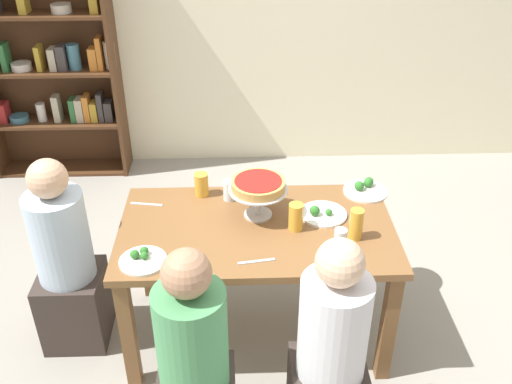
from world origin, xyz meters
TOP-DOWN VIEW (x-y plane):
  - ground_plane at (0.00, 0.00)m, footprint 12.00×12.00m
  - dining_table at (0.00, 0.00)m, footprint 1.43×0.82m
  - bookshelf at (-1.58, 2.01)m, footprint 1.10×0.30m
  - diner_head_west at (-1.02, -0.00)m, footprint 0.34×0.34m
  - diner_near_left at (-0.29, -0.74)m, footprint 0.34×0.34m
  - diner_near_right at (0.30, -0.69)m, footprint 0.34×0.34m
  - deep_dish_pizza_stand at (0.01, 0.11)m, footprint 0.31×0.31m
  - salad_plate_near_diner at (0.35, 0.09)m, footprint 0.25×0.25m
  - salad_plate_far_diner at (0.63, 0.33)m, footprint 0.25×0.25m
  - salad_plate_spare at (-0.55, -0.27)m, footprint 0.23×0.23m
  - beer_glass_amber_tall at (0.20, -0.02)m, footprint 0.08×0.08m
  - beer_glass_amber_short at (0.49, -0.11)m, footprint 0.07×0.07m
  - beer_glass_amber_spare at (-0.30, 0.32)m, footprint 0.08×0.08m
  - water_glass_clear_near at (-0.14, 0.27)m, footprint 0.07×0.07m
  - water_glass_clear_far at (0.40, -0.21)m, footprint 0.06×0.06m
  - cutlery_fork_near at (-0.01, -0.29)m, footprint 0.18×0.04m
  - cutlery_knife_near at (-0.60, 0.23)m, footprint 0.18×0.05m

SIDE VIEW (x-z plane):
  - ground_plane at x=0.00m, z-range 0.00..0.00m
  - diner_head_west at x=-1.02m, z-range -0.08..1.07m
  - diner_near_left at x=-0.29m, z-range -0.08..1.07m
  - diner_near_right at x=0.30m, z-range -0.08..1.07m
  - dining_table at x=0.00m, z-range 0.27..1.01m
  - cutlery_fork_near at x=-0.01m, z-range 0.74..0.74m
  - cutlery_knife_near at x=-0.60m, z-range 0.74..0.74m
  - salad_plate_near_diner at x=0.35m, z-range 0.72..0.79m
  - salad_plate_spare at x=-0.55m, z-range 0.72..0.78m
  - salad_plate_far_diner at x=0.63m, z-range 0.72..0.79m
  - water_glass_clear_near at x=-0.14m, z-range 0.74..0.85m
  - water_glass_clear_far at x=0.40m, z-range 0.74..0.86m
  - beer_glass_amber_spare at x=-0.30m, z-range 0.74..0.87m
  - beer_glass_amber_tall at x=0.20m, z-range 0.74..0.89m
  - beer_glass_amber_short at x=0.49m, z-range 0.74..0.91m
  - deep_dish_pizza_stand at x=0.01m, z-range 0.81..1.02m
  - bookshelf at x=-1.58m, z-range 0.00..2.22m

